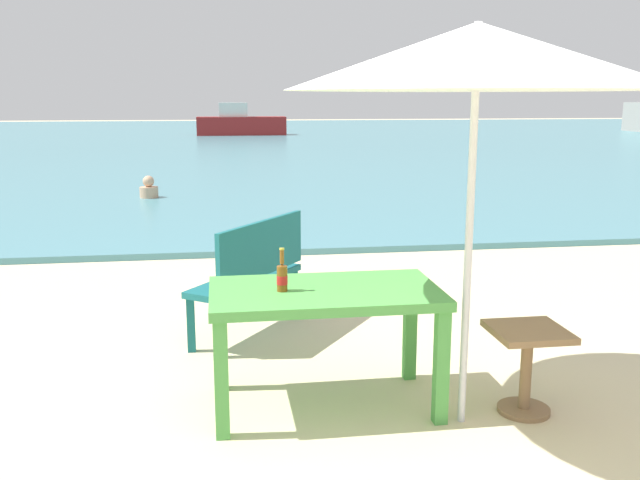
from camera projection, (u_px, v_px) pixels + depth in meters
The scene contains 9 objects.
ground_plane at pixel (456, 458), 3.73m from camera, with size 120.00×120.00×0.00m, color beige.
sea_water at pixel (243, 138), 32.80m from camera, with size 120.00×50.00×0.08m, color teal.
picnic_table_green at pixel (325, 306), 4.25m from camera, with size 1.40×0.80×0.76m.
beer_bottle_amber at pixel (282, 276), 4.16m from camera, with size 0.07×0.07×0.26m.
patio_umbrella at pixel (477, 57), 3.74m from camera, with size 2.10×2.10×2.30m.
side_table_wood at pixel (527, 358), 4.21m from camera, with size 0.44×0.44×0.54m.
bench_teal_center at pixel (253, 270), 5.58m from camera, with size 0.99×1.18×0.95m.
swimmer_person at pixel (149, 189), 12.90m from camera, with size 0.34×0.34×0.41m.
boat_cargo_ship at pixel (240, 123), 34.67m from camera, with size 4.41×1.20×1.60m.
Camera 1 is at (-1.22, -3.28, 1.90)m, focal length 38.99 mm.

